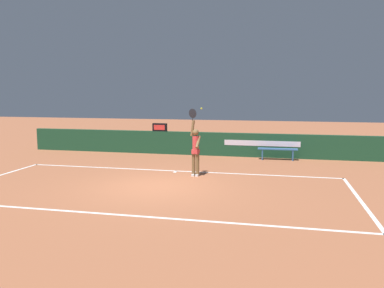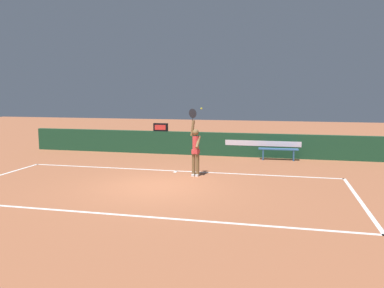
{
  "view_description": "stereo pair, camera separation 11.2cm",
  "coord_description": "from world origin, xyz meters",
  "px_view_note": "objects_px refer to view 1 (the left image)",
  "views": [
    {
      "loc": [
        3.78,
        -11.64,
        3.02
      ],
      "look_at": [
        0.81,
        1.66,
        1.19
      ],
      "focal_mm": 36.04,
      "sensor_mm": 36.0,
      "label": 1
    },
    {
      "loc": [
        3.89,
        -11.61,
        3.02
      ],
      "look_at": [
        0.81,
        1.66,
        1.19
      ],
      "focal_mm": 36.04,
      "sensor_mm": 36.0,
      "label": 2
    }
  ],
  "objects_px": {
    "speed_display": "(160,127)",
    "tennis_ball": "(201,108)",
    "courtside_bench_near": "(277,151)",
    "tennis_player": "(195,148)"
  },
  "relations": [
    {
      "from": "speed_display",
      "to": "tennis_ball",
      "type": "xyz_separation_m",
      "value": [
        3.04,
        -4.81,
        1.15
      ]
    },
    {
      "from": "speed_display",
      "to": "courtside_bench_near",
      "type": "distance_m",
      "value": 5.8
    },
    {
      "from": "speed_display",
      "to": "courtside_bench_near",
      "type": "xyz_separation_m",
      "value": [
        5.69,
        -0.59,
        -0.91
      ]
    },
    {
      "from": "speed_display",
      "to": "tennis_player",
      "type": "xyz_separation_m",
      "value": [
        2.79,
        -4.64,
        -0.29
      ]
    },
    {
      "from": "speed_display",
      "to": "tennis_ball",
      "type": "distance_m",
      "value": 5.81
    },
    {
      "from": "courtside_bench_near",
      "to": "tennis_ball",
      "type": "bearing_deg",
      "value": -122.1
    },
    {
      "from": "tennis_player",
      "to": "speed_display",
      "type": "bearing_deg",
      "value": 121.04
    },
    {
      "from": "tennis_ball",
      "to": "speed_display",
      "type": "bearing_deg",
      "value": 122.28
    },
    {
      "from": "tennis_ball",
      "to": "tennis_player",
      "type": "bearing_deg",
      "value": 144.96
    },
    {
      "from": "speed_display",
      "to": "tennis_player",
      "type": "bearing_deg",
      "value": -58.96
    }
  ]
}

